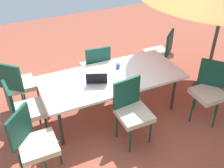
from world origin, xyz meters
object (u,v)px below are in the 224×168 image
Objects in this scene: chair_south at (96,66)px; chair_southeast at (17,83)px; chair_north at (132,109)px; dining_table at (112,79)px; chair_east at (23,109)px; chair_northwest at (209,89)px; chair_southwest at (161,51)px; laptop at (97,80)px; chair_northeast at (33,141)px; cup at (118,66)px.

chair_south and chair_southeast have the same top height.
dining_table is at bearing 84.36° from chair_north.
chair_east is 2.88m from chair_northwest.
chair_northwest and chair_southwest have the same top height.
chair_north and chair_northwest have the same top height.
laptop is (0.28, 0.06, 0.09)m from dining_table.
chair_north is 1.41m from chair_northeast.
chair_northwest is 2.78m from chair_northeast.
chair_northwest is (-2.75, 1.45, 0.00)m from chair_southeast.
cup is (-0.19, -0.85, 0.22)m from chair_north.
chair_northeast is at bearing 174.02° from chair_east.
chair_north is 1.93m from chair_southwest.
dining_table is 1.42m from chair_east.
chair_northeast is 1.31m from laptop.
chair_north is 1.00× the size of chair_south.
chair_northeast is at bearing -131.65° from chair_northwest.
chair_northwest reaches higher than cup.
chair_southeast reaches higher than laptop.
dining_table is at bearing 95.29° from chair_south.
chair_southeast is 1.00× the size of chair_northwest.
chair_southwest and chair_northeast have the same top height.
cup is (-1.57, 0.53, 0.22)m from chair_southeast.
dining_table is 1.56m from chair_southeast.
chair_southwest is 1.32m from cup.
chair_south is at bearing -88.23° from laptop.
chair_southwest is at bearing -82.62° from chair_east.
cup is (-1.60, -0.18, 0.22)m from chair_east.
chair_southeast is at bearing 4.57° from chair_south.
chair_northwest is at bearing 151.86° from dining_table.
chair_northeast is (1.41, 0.03, 0.00)m from chair_north.
chair_north is at bearing 2.63° from chair_southwest.
chair_northwest is 11.83× the size of cup.
cup is (-0.48, -0.24, -0.01)m from laptop.
laptop is at bearing 74.75° from chair_south.
chair_east reaches higher than dining_table.
chair_southeast is 1.00× the size of chair_southwest.
chair_northeast is at bearing 28.84° from cup.
dining_table is 2.31× the size of chair_south.
laptop is (1.67, 0.74, 0.22)m from chair_southwest.
chair_southwest is at bearing -153.89° from dining_table.
chair_east is 0.70m from chair_northeast.
laptop is (-1.13, 0.06, 0.22)m from chair_east.
dining_table is 0.30m from laptop.
chair_south is at bearing -41.73° from chair_southwest.
chair_southeast is 1.36m from laptop.
chair_south is 1.39m from chair_southwest.
cup is at bearing -89.82° from chair_east.
chair_north is at bearing 77.46° from cup.
cup is at bearing -130.07° from laptop.
chair_southwest is 1.00× the size of chair_northeast.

